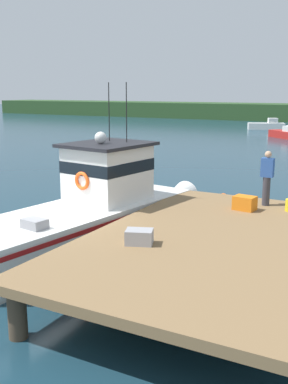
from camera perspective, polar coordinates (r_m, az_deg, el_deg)
The scene contains 10 objects.
ground_plane at distance 13.77m, azimuth -9.92°, elevation -7.34°, with size 200.00×200.00×0.00m, color #193847.
dock at distance 11.21m, azimuth 9.64°, elevation -6.16°, with size 6.00×9.00×1.20m.
main_fishing_boat at distance 14.30m, azimuth -6.00°, elevation -2.25°, with size 3.68×9.96×4.80m.
crate_stack_near_edge at distance 13.80m, azimuth 12.09°, elevation -1.31°, with size 0.60×0.44×0.40m, color orange.
crate_stack_mid_dock at distance 10.58m, azimuth -0.58°, elevation -5.45°, with size 0.60×0.44×0.33m, color #9E9EA3.
deckhand_by_the_boat at distance 14.36m, azimuth 14.66°, elevation 1.77°, with size 0.36×0.22×1.63m.
moored_boat_far_left at distance 56.68m, azimuth 14.94°, elevation 7.77°, with size 5.10×2.98×1.30m.
moored_boat_far_right at distance 46.71m, azimuth 16.94°, elevation 6.71°, with size 4.11×3.88×1.20m.
mooring_buoy_outer at distance 19.71m, azimuth 9.59°, elevation -0.71°, with size 0.39×0.39×0.39m, color #EA5B19.
mooring_buoy_spare_mooring at distance 25.14m, azimuth -2.93°, elevation 2.36°, with size 0.47×0.47×0.47m, color silver.
Camera 1 is at (8.15, -10.10, 4.61)m, focal length 44.06 mm.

